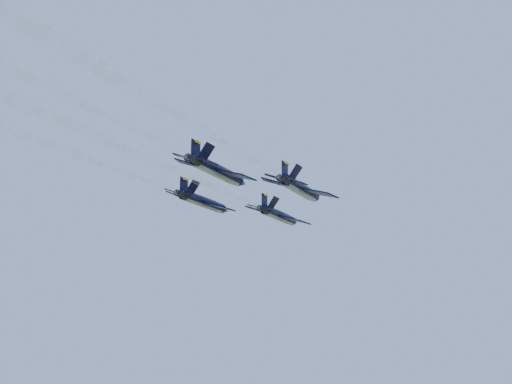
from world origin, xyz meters
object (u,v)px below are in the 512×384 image
Objects in this scene: jet_left at (204,203)px; jet_slot at (219,172)px; jet_right at (301,189)px; jet_lead at (279,216)px.

jet_slot is (12.26, -10.17, 0.00)m from jet_left.
jet_left and jet_slot have the same top height.
jet_left is 1.00× the size of jet_right.
jet_left is (-5.43, -15.10, 0.00)m from jet_lead.
jet_lead is 16.18m from jet_right.
jet_right is 1.00× the size of jet_slot.
jet_slot is (6.82, -25.26, 0.00)m from jet_lead.
jet_slot is at bearing -88.49° from jet_lead.
jet_left is 17.94m from jet_right.
jet_lead is at bearing 124.28° from jet_right.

